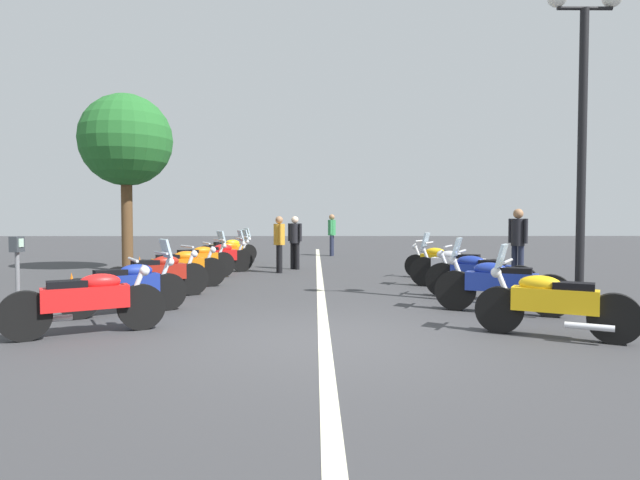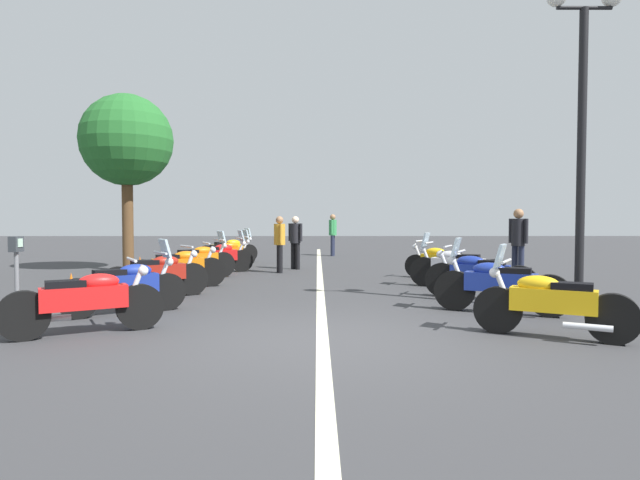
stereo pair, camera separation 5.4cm
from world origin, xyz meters
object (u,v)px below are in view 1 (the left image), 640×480
motorcycle_left_row_0 (87,301)px  bystander_3 (332,231)px  bystander_1 (279,240)px  bystander_2 (518,239)px  motorcycle_right_row_3 (457,267)px  street_lamp_twin_globe (583,94)px  motorcycle_left_row_3 (179,267)px  motorcycle_right_row_0 (552,302)px  motorcycle_left_row_2 (158,274)px  motorcycle_right_row_2 (479,275)px  traffic_cone_1 (72,291)px  motorcycle_right_row_1 (499,284)px  motorcycle_left_row_4 (197,260)px  traffic_cone_0 (140,269)px  motorcycle_left_row_6 (225,253)px  bystander_0 (295,238)px  parking_meter (17,264)px  motorcycle_left_row_5 (218,256)px  motorcycle_left_row_7 (228,250)px  motorcycle_left_row_1 (127,286)px  motorcycle_right_row_4 (441,261)px  roadside_tree_0 (126,141)px

motorcycle_left_row_0 → bystander_3: (14.83, -3.71, 0.56)m
bystander_1 → bystander_2: (-2.25, -5.93, 0.11)m
motorcycle_right_row_3 → street_lamp_twin_globe: 4.47m
street_lamp_twin_globe → bystander_1: size_ratio=3.30×
motorcycle_left_row_3 → motorcycle_right_row_3: (-0.01, -6.16, 0.01)m
bystander_3 → motorcycle_right_row_0: bearing=112.1°
motorcycle_left_row_2 → motorcycle_right_row_2: (-0.15, -6.20, 0.01)m
motorcycle_left_row_3 → traffic_cone_1: size_ratio=3.23×
bystander_1 → motorcycle_left_row_0: bearing=-118.2°
motorcycle_left_row_0 → motorcycle_right_row_0: 6.08m
motorcycle_right_row_0 → motorcycle_right_row_1: (1.77, 0.06, 0.01)m
motorcycle_right_row_0 → bystander_1: size_ratio=1.12×
motorcycle_left_row_4 → traffic_cone_0: size_ratio=2.93×
motorcycle_left_row_4 → motorcycle_left_row_6: size_ratio=1.00×
motorcycle_right_row_3 → bystander_0: size_ratio=1.24×
street_lamp_twin_globe → bystander_0: bearing=34.3°
parking_meter → motorcycle_right_row_0: bearing=-0.7°
motorcycle_left_row_0 → motorcycle_right_row_1: (1.54, -6.01, 0.02)m
motorcycle_left_row_5 → motorcycle_right_row_3: (-3.36, -5.91, 0.01)m
motorcycle_left_row_7 → motorcycle_left_row_3: bearing=-121.1°
motorcycle_left_row_2 → motorcycle_left_row_5: (4.82, -0.28, 0.01)m
motorcycle_left_row_5 → bystander_0: 2.42m
motorcycle_right_row_1 → parking_meter: (-1.03, 7.21, 0.42)m
traffic_cone_0 → motorcycle_left_row_2: bearing=-155.5°
motorcycle_left_row_4 → motorcycle_left_row_6: motorcycle_left_row_4 is taller
motorcycle_left_row_0 → motorcycle_left_row_1: motorcycle_left_row_1 is taller
motorcycle_right_row_0 → bystander_0: 10.00m
motorcycle_right_row_0 → bystander_3: (15.06, 2.37, 0.55)m
motorcycle_right_row_3 → motorcycle_right_row_4: 1.76m
bystander_3 → roadside_tree_0: size_ratio=0.33×
motorcycle_left_row_4 → bystander_0: size_ratio=1.12×
motorcycle_left_row_5 → bystander_0: bystander_0 is taller
motorcycle_left_row_7 → traffic_cone_0: bearing=-134.9°
motorcycle_right_row_2 → traffic_cone_1: bearing=34.0°
traffic_cone_1 → roadside_tree_0: (6.48, 1.33, 3.50)m
motorcycle_right_row_0 → motorcycle_right_row_1: 1.77m
motorcycle_left_row_3 → bystander_2: bearing=-17.3°
motorcycle_left_row_7 → motorcycle_left_row_5: bearing=-116.8°
motorcycle_left_row_1 → motorcycle_left_row_7: (9.89, -0.01, 0.00)m
motorcycle_right_row_4 → motorcycle_right_row_2: bearing=121.7°
motorcycle_left_row_6 → motorcycle_right_row_2: bearing=-81.1°
bystander_1 → bystander_2: 6.34m
motorcycle_right_row_3 → parking_meter: parking_meter is taller
bystander_3 → bystander_0: bearing=90.4°
motorcycle_right_row_2 → motorcycle_left_row_0: bearing=53.1°
motorcycle_left_row_2 → bystander_2: size_ratio=1.00×
motorcycle_left_row_4 → parking_meter: (-6.00, 1.21, 0.42)m
motorcycle_left_row_0 → motorcycle_right_row_3: size_ratio=0.93×
traffic_cone_1 → bystander_1: bearing=-28.3°
street_lamp_twin_globe → motorcycle_left_row_3: bearing=68.1°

